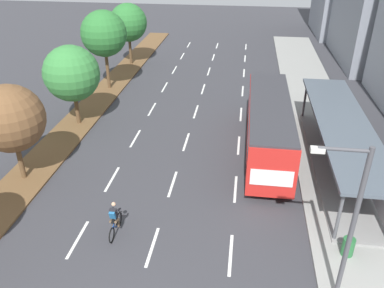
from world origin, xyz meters
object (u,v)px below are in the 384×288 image
object	(u,v)px
median_tree_third	(72,74)
median_tree_fifth	(128,23)
trash_bin	(348,247)
streetlight	(349,218)
cyclist	(115,220)
median_tree_fourth	(104,34)
bus	(269,122)
bus_shelter	(345,140)
median_tree_second	(10,119)

from	to	relation	value
median_tree_third	median_tree_fifth	world-z (taller)	median_tree_fifth
median_tree_fifth	trash_bin	world-z (taller)	median_tree_fifth
streetlight	trash_bin	size ratio (longest dim) A/B	7.65
cyclist	median_tree_fourth	bearing A→B (deg)	109.27
bus	median_tree_fifth	xyz separation A→B (m)	(-13.57, 16.77, 2.23)
bus_shelter	cyclist	xyz separation A→B (m)	(-11.41, -7.47, -1.07)
cyclist	median_tree_third	distance (m)	13.02
streetlight	bus_shelter	bearing A→B (deg)	77.89
median_tree_fifth	median_tree_second	bearing A→B (deg)	-90.33
median_tree_fourth	trash_bin	size ratio (longest dim) A/B	7.84
median_tree_fourth	cyclist	bearing A→B (deg)	-70.73
bus	trash_bin	distance (m)	9.54
bus_shelter	streetlight	bearing A→B (deg)	-102.11
bus_shelter	median_tree_fifth	bearing A→B (deg)	134.60
median_tree_second	streetlight	distance (m)	16.99
median_tree_third	streetlight	bearing A→B (deg)	-40.65
bus_shelter	median_tree_fifth	distance (m)	25.54
cyclist	median_tree_second	distance (m)	8.11
median_tree_second	median_tree_fourth	xyz separation A→B (m)	(0.17, 14.58, 1.09)
median_tree_fourth	median_tree_fifth	world-z (taller)	median_tree_fourth
bus	median_tree_fourth	xyz separation A→B (m)	(-13.52, 9.49, 2.79)
median_tree_third	trash_bin	world-z (taller)	median_tree_third
cyclist	median_tree_second	size ratio (longest dim) A/B	0.33
streetlight	cyclist	bearing A→B (deg)	165.67
cyclist	median_tree_fourth	size ratio (longest dim) A/B	0.27
cyclist	median_tree_fourth	world-z (taller)	median_tree_fourth
streetlight	median_tree_fourth	bearing A→B (deg)	127.22
median_tree_fourth	streetlight	size ratio (longest dim) A/B	1.03
bus	trash_bin	bearing A→B (deg)	-70.16
median_tree_third	median_tree_fifth	size ratio (longest dim) A/B	0.93
cyclist	trash_bin	size ratio (longest dim) A/B	2.14
median_tree_third	trash_bin	distance (m)	20.22
median_tree_third	median_tree_fourth	world-z (taller)	median_tree_fourth
bus_shelter	median_tree_fifth	xyz separation A→B (m)	(-17.85, 18.10, 2.43)
cyclist	median_tree_fifth	bearing A→B (deg)	104.13
bus_shelter	trash_bin	bearing A→B (deg)	-98.16
median_tree_fourth	median_tree_second	bearing A→B (deg)	-90.68
bus_shelter	median_tree_third	size ratio (longest dim) A/B	2.53
median_tree_third	median_tree_fifth	distance (m)	14.58
median_tree_second	streetlight	xyz separation A→B (m)	(15.86, -6.08, 0.12)
median_tree_second	median_tree_fifth	xyz separation A→B (m)	(0.13, 21.86, 0.53)
streetlight	median_tree_fifth	bearing A→B (deg)	119.38
median_tree_third	median_tree_fourth	size ratio (longest dim) A/B	0.85
bus_shelter	trash_bin	distance (m)	7.73
median_tree_fourth	trash_bin	xyz separation A→B (m)	(16.72, -18.35, -4.28)
bus_shelter	median_tree_third	world-z (taller)	median_tree_third
median_tree_fifth	trash_bin	distance (m)	30.86
median_tree_second	streetlight	size ratio (longest dim) A/B	0.84
streetlight	trash_bin	xyz separation A→B (m)	(1.03, 2.31, -3.31)
bus_shelter	median_tree_second	bearing A→B (deg)	-168.17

